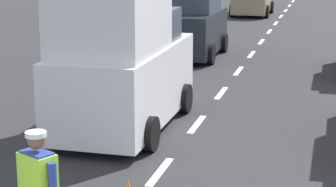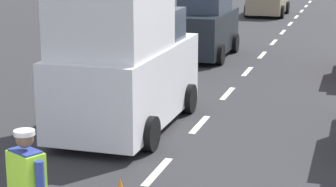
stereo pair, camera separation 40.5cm
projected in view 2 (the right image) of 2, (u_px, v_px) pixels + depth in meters
name	position (u px, v px, depth m)	size (l,w,h in m)	color
ground_plane	(275.00, 41.00, 25.06)	(96.00, 96.00, 0.00)	#28282B
lane_center_line	(287.00, 28.00, 28.96)	(0.14, 46.40, 0.01)	silver
delivery_truck	(124.00, 54.00, 12.97)	(2.16, 4.60, 3.54)	silver
car_oncoming_second	(205.00, 27.00, 21.43)	(1.87, 3.97, 2.25)	black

